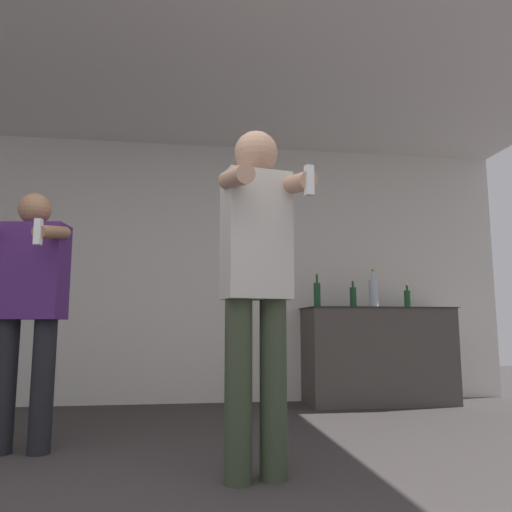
{
  "coord_description": "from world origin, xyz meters",
  "views": [
    {
      "loc": [
        0.25,
        -1.72,
        0.72
      ],
      "look_at": [
        0.59,
        0.71,
        1.07
      ],
      "focal_mm": 35.0,
      "sensor_mm": 36.0,
      "label": 1
    }
  ],
  "objects_px": {
    "person_woman_foreground": "(257,273)",
    "bottle_brown_liquor": "(353,297)",
    "bottle_red_label": "(317,294)",
    "bottle_green_wine": "(373,292)",
    "bottle_tall_gin": "(407,298)",
    "person_man_side": "(28,298)"
  },
  "relations": [
    {
      "from": "bottle_brown_liquor",
      "to": "bottle_green_wine",
      "type": "bearing_deg",
      "value": 0.0
    },
    {
      "from": "bottle_red_label",
      "to": "bottle_brown_liquor",
      "type": "xyz_separation_m",
      "value": [
        0.35,
        -0.0,
        -0.02
      ]
    },
    {
      "from": "bottle_green_wine",
      "to": "bottle_red_label",
      "type": "bearing_deg",
      "value": 180.0
    },
    {
      "from": "person_man_side",
      "to": "bottle_red_label",
      "type": "bearing_deg",
      "value": 33.91
    },
    {
      "from": "bottle_red_label",
      "to": "person_man_side",
      "type": "xyz_separation_m",
      "value": [
        -2.14,
        -1.44,
        -0.14
      ]
    },
    {
      "from": "bottle_tall_gin",
      "to": "person_woman_foreground",
      "type": "relative_size",
      "value": 0.13
    },
    {
      "from": "bottle_tall_gin",
      "to": "bottle_red_label",
      "type": "height_order",
      "value": "bottle_red_label"
    },
    {
      "from": "bottle_tall_gin",
      "to": "person_man_side",
      "type": "height_order",
      "value": "person_man_side"
    },
    {
      "from": "bottle_red_label",
      "to": "bottle_brown_liquor",
      "type": "distance_m",
      "value": 0.35
    },
    {
      "from": "bottle_red_label",
      "to": "bottle_green_wine",
      "type": "bearing_deg",
      "value": 0.0
    },
    {
      "from": "bottle_brown_liquor",
      "to": "person_man_side",
      "type": "distance_m",
      "value": 2.88
    },
    {
      "from": "bottle_red_label",
      "to": "person_man_side",
      "type": "bearing_deg",
      "value": -146.09
    },
    {
      "from": "person_woman_foreground",
      "to": "bottle_brown_liquor",
      "type": "bearing_deg",
      "value": 60.17
    },
    {
      "from": "bottle_brown_liquor",
      "to": "bottle_tall_gin",
      "type": "bearing_deg",
      "value": 0.0
    },
    {
      "from": "bottle_red_label",
      "to": "person_man_side",
      "type": "distance_m",
      "value": 2.59
    },
    {
      "from": "bottle_brown_liquor",
      "to": "person_man_side",
      "type": "height_order",
      "value": "person_man_side"
    },
    {
      "from": "bottle_brown_liquor",
      "to": "person_man_side",
      "type": "bearing_deg",
      "value": -149.97
    },
    {
      "from": "bottle_red_label",
      "to": "person_man_side",
      "type": "height_order",
      "value": "person_man_side"
    },
    {
      "from": "person_man_side",
      "to": "person_woman_foreground",
      "type": "bearing_deg",
      "value": -28.85
    },
    {
      "from": "bottle_brown_liquor",
      "to": "person_man_side",
      "type": "xyz_separation_m",
      "value": [
        -2.49,
        -1.44,
        -0.12
      ]
    },
    {
      "from": "bottle_red_label",
      "to": "person_woman_foreground",
      "type": "height_order",
      "value": "person_woman_foreground"
    },
    {
      "from": "bottle_red_label",
      "to": "bottle_brown_liquor",
      "type": "bearing_deg",
      "value": -0.0
    }
  ]
}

